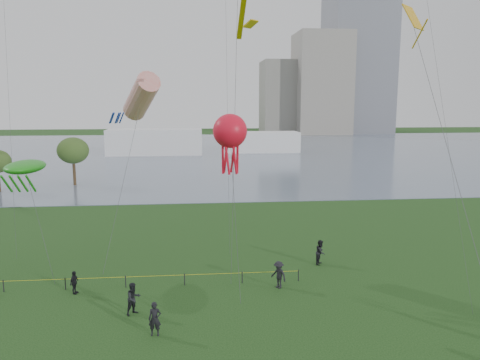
{
  "coord_description": "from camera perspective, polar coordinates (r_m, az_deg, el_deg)",
  "views": [
    {
      "loc": [
        -2.61,
        -16.96,
        12.59
      ],
      "look_at": [
        0.0,
        10.0,
        8.0
      ],
      "focal_mm": 35.0,
      "sensor_mm": 36.0,
      "label": 1
    }
  ],
  "objects": [
    {
      "name": "lake",
      "position": [
        117.66,
        -4.23,
        3.47
      ],
      "size": [
        400.0,
        120.0,
        0.08
      ],
      "primitive_type": "cube",
      "color": "slate",
      "rests_on": "ground_plane"
    },
    {
      "name": "building_mid",
      "position": [
        185.56,
        9.87,
        11.47
      ],
      "size": [
        20.0,
        20.0,
        38.0
      ],
      "primitive_type": "cube",
      "color": "gray",
      "rests_on": "ground_plane"
    },
    {
      "name": "building_low",
      "position": [
        188.18,
        5.16,
        10.02
      ],
      "size": [
        16.0,
        18.0,
        28.0
      ],
      "primitive_type": "cube",
      "color": "slate",
      "rests_on": "ground_plane"
    },
    {
      "name": "pavilion_left",
      "position": [
        112.76,
        -10.31,
        4.59
      ],
      "size": [
        22.0,
        8.0,
        6.0
      ],
      "primitive_type": "cube",
      "color": "white",
      "rests_on": "ground_plane"
    },
    {
      "name": "pavilion_right",
      "position": [
        116.59,
        2.7,
        4.65
      ],
      "size": [
        18.0,
        7.0,
        5.0
      ],
      "primitive_type": "cube",
      "color": "white",
      "rests_on": "ground_plane"
    },
    {
      "name": "fence",
      "position": [
        34.93,
        -23.96,
        -11.4
      ],
      "size": [
        24.07,
        0.07,
        1.05
      ],
      "color": "black",
      "rests_on": "ground_plane"
    },
    {
      "name": "spectator_a",
      "position": [
        29.39,
        -12.84,
        -13.91
      ],
      "size": [
        1.2,
        1.19,
        1.95
      ],
      "primitive_type": "imported",
      "rotation": [
        0.0,
        0.0,
        0.74
      ],
      "color": "black",
      "rests_on": "ground_plane"
    },
    {
      "name": "spectator_b",
      "position": [
        32.48,
        4.73,
        -11.43
      ],
      "size": [
        1.32,
        1.38,
        1.88
      ],
      "primitive_type": "imported",
      "rotation": [
        0.0,
        0.0,
        -0.87
      ],
      "color": "black",
      "rests_on": "ground_plane"
    },
    {
      "name": "spectator_c",
      "position": [
        33.38,
        -19.55,
        -11.69
      ],
      "size": [
        0.62,
        0.98,
        1.55
      ],
      "primitive_type": "imported",
      "rotation": [
        0.0,
        0.0,
        1.28
      ],
      "color": "black",
      "rests_on": "ground_plane"
    },
    {
      "name": "spectator_f",
      "position": [
        26.78,
        -10.35,
        -16.33
      ],
      "size": [
        0.71,
        0.49,
        1.88
      ],
      "primitive_type": "imported",
      "rotation": [
        0.0,
        0.0,
        -0.05
      ],
      "color": "black",
      "rests_on": "ground_plane"
    },
    {
      "name": "spectator_g",
      "position": [
        37.34,
        9.79,
        -8.67
      ],
      "size": [
        1.1,
        1.18,
        1.93
      ],
      "primitive_type": "imported",
      "rotation": [
        0.0,
        0.0,
        1.05
      ],
      "color": "black",
      "rests_on": "ground_plane"
    },
    {
      "name": "kite_windsock",
      "position": [
        37.95,
        -11.97,
        9.88
      ],
      "size": [
        4.63,
        6.78,
        14.83
      ],
      "rotation": [
        0.0,
        0.0,
        -0.23
      ],
      "color": "#3F3F42"
    },
    {
      "name": "kite_creature",
      "position": [
        37.88,
        -24.71,
        1.45
      ],
      "size": [
        3.96,
        5.94,
        8.27
      ],
      "rotation": [
        0.0,
        0.0,
        -0.11
      ],
      "color": "#3F3F42"
    },
    {
      "name": "kite_octopus",
      "position": [
        31.56,
        -1.22,
        5.88
      ],
      "size": [
        2.31,
        5.03,
        11.76
      ],
      "rotation": [
        0.0,
        0.0,
        -0.1
      ],
      "color": "#3F3F42"
    },
    {
      "name": "kite_delta",
      "position": [
        27.73,
        20.8,
        16.48
      ],
      "size": [
        2.2,
        15.15,
        17.75
      ],
      "rotation": [
        0.0,
        0.0,
        -0.25
      ],
      "color": "#3F3F42"
    }
  ]
}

